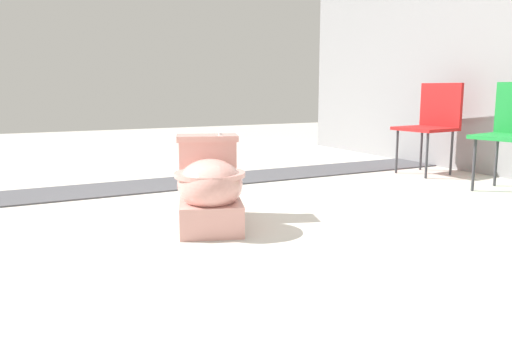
# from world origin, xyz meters

# --- Properties ---
(ground_plane) EXTENTS (14.00, 14.00, 0.00)m
(ground_plane) POSITION_xyz_m (0.00, 0.00, 0.00)
(ground_plane) COLOR beige
(gravel_strip) EXTENTS (0.56, 8.00, 0.01)m
(gravel_strip) POSITION_xyz_m (-1.13, 0.50, 0.01)
(gravel_strip) COLOR #4C4C51
(gravel_strip) RESTS_ON ground
(toilet) EXTENTS (0.72, 0.55, 0.52)m
(toilet) POSITION_xyz_m (0.19, 0.02, 0.22)
(toilet) COLOR #E09E93
(toilet) RESTS_ON ground
(folding_chair_left) EXTENTS (0.48, 0.48, 0.83)m
(folding_chair_left) POSITION_xyz_m (-0.57, 2.54, 0.51)
(folding_chair_left) COLOR red
(folding_chair_left) RESTS_ON ground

